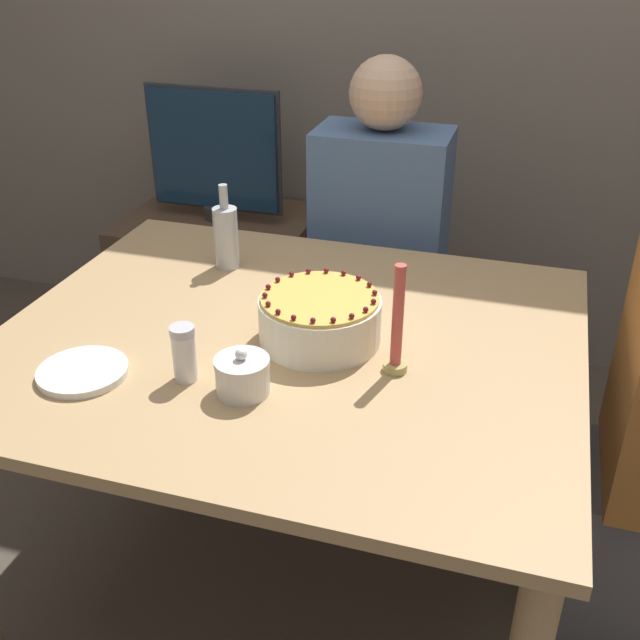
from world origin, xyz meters
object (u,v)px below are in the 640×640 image
at_px(sugar_bowl, 242,375).
at_px(person_man_blue_shirt, 378,283).
at_px(candle, 397,330).
at_px(sugar_shaker, 184,353).
at_px(bottle, 226,236).
at_px(tv_monitor, 214,153).
at_px(cake, 320,318).

height_order(sugar_bowl, person_man_blue_shirt, person_man_blue_shirt).
xyz_separation_m(sugar_bowl, candle, (0.27, 0.17, 0.06)).
bearing_deg(sugar_shaker, bottle, 104.24).
xyz_separation_m(bottle, person_man_blue_shirt, (0.32, 0.45, -0.30)).
distance_m(bottle, tv_monitor, 0.87).
distance_m(cake, bottle, 0.46).
bearing_deg(cake, sugar_bowl, -109.94).
bearing_deg(tv_monitor, sugar_bowl, -63.89).
height_order(sugar_shaker, candle, candle).
relative_size(sugar_bowl, tv_monitor, 0.22).
xyz_separation_m(sugar_shaker, person_man_blue_shirt, (0.18, 0.98, -0.28)).
relative_size(sugar_shaker, bottle, 0.53).
xyz_separation_m(sugar_bowl, sugar_shaker, (-0.13, 0.01, 0.02)).
bearing_deg(person_man_blue_shirt, bottle, 54.80).
xyz_separation_m(candle, person_man_blue_shirt, (-0.22, 0.82, -0.31)).
height_order(candle, tv_monitor, tv_monitor).
bearing_deg(tv_monitor, person_man_blue_shirt, -25.18).
xyz_separation_m(cake, bottle, (-0.35, 0.30, 0.03)).
distance_m(cake, candle, 0.20).
xyz_separation_m(cake, tv_monitor, (-0.73, 1.08, 0.00)).
bearing_deg(sugar_bowl, tv_monitor, 116.11).
bearing_deg(bottle, sugar_bowl, -64.00).
height_order(person_man_blue_shirt, tv_monitor, person_man_blue_shirt).
height_order(sugar_bowl, candle, candle).
height_order(sugar_bowl, sugar_shaker, sugar_shaker).
relative_size(cake, bottle, 1.18).
relative_size(sugar_bowl, bottle, 0.48).
xyz_separation_m(sugar_bowl, bottle, (-0.26, 0.54, 0.05)).
relative_size(bottle, person_man_blue_shirt, 0.18).
bearing_deg(person_man_blue_shirt, tv_monitor, -25.18).
height_order(sugar_bowl, tv_monitor, tv_monitor).
bearing_deg(tv_monitor, bottle, -63.82).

